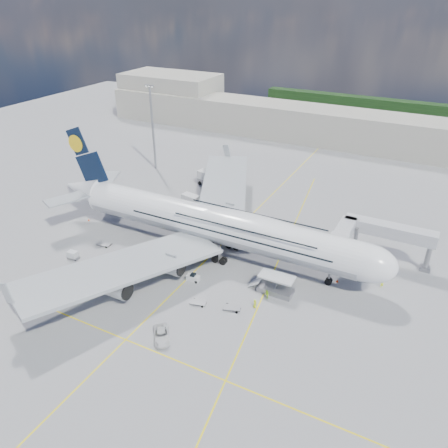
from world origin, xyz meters
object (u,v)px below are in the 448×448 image
at_px(dolly_back, 104,244).
at_px(crew_wing, 106,265).
at_px(crew_loader, 267,294).
at_px(light_mast, 153,127).
at_px(crew_van, 255,304).
at_px(service_van, 161,335).
at_px(airliner, 215,224).
at_px(jet_bridge, 371,234).
at_px(dolly_nose_near, 198,302).
at_px(dolly_row_c, 127,257).
at_px(catering_truck_inner, 193,202).
at_px(dolly_row_b, 148,266).
at_px(crew_nose, 382,284).
at_px(dolly_nose_far, 232,308).
at_px(cone_wing_left_outer, 237,203).
at_px(cone_wing_left_inner, 209,226).
at_px(dolly_row_a, 73,255).
at_px(cone_wing_right_outer, 64,288).
at_px(cargo_loader, 275,287).
at_px(baggage_tug, 193,278).
at_px(cone_wing_right_inner, 133,268).
at_px(cone_tail, 89,220).
at_px(crew_tug, 159,271).
at_px(cone_nose, 337,281).

relative_size(dolly_back, crew_wing, 1.66).
bearing_deg(dolly_back, crew_loader, -10.64).
distance_m(light_mast, crew_van, 74.24).
bearing_deg(dolly_back, service_van, -42.77).
bearing_deg(airliner, jet_bridge, 20.31).
bearing_deg(dolly_nose_near, dolly_row_c, 149.58).
bearing_deg(airliner, catering_truck_inner, 133.71).
distance_m(dolly_row_b, catering_truck_inner, 28.64).
relative_size(crew_loader, crew_van, 1.03).
bearing_deg(crew_nose, crew_loader, -176.43).
xyz_separation_m(airliner, dolly_nose_far, (11.63, -15.25, -6.52)).
bearing_deg(dolly_row_c, jet_bridge, 6.46).
bearing_deg(light_mast, cone_wing_left_outer, -18.73).
distance_m(crew_loader, crew_wing, 32.83).
relative_size(crew_van, cone_wing_left_inner, 3.44).
xyz_separation_m(dolly_row_a, cone_wing_right_outer, (6.30, -8.81, -0.64)).
xyz_separation_m(dolly_row_c, crew_loader, (31.25, 0.99, 0.52)).
bearing_deg(cargo_loader, baggage_tug, -165.49).
bearing_deg(catering_truck_inner, cone_wing_right_inner, -73.59).
height_order(crew_nose, crew_loader, crew_nose).
bearing_deg(cone_wing_left_inner, crew_nose, -7.62).
xyz_separation_m(light_mast, service_van, (45.06, -62.15, -12.47)).
bearing_deg(airliner, service_van, -79.97).
height_order(cone_wing_left_outer, cone_tail, cone_wing_left_outer).
xyz_separation_m(dolly_nose_far, crew_wing, (-27.96, -0.58, 0.61)).
bearing_deg(baggage_tug, crew_tug, -174.07).
xyz_separation_m(baggage_tug, cone_wing_right_outer, (-20.22, -13.64, -0.43)).
xyz_separation_m(dolly_row_a, crew_loader, (41.27, 6.36, -0.03)).
relative_size(dolly_back, cone_wing_right_inner, 5.57).
relative_size(baggage_tug, cone_wing_left_outer, 4.22).
bearing_deg(crew_loader, cone_wing_left_inner, -155.36).
distance_m(dolly_nose_near, cone_wing_left_outer, 41.92).
xyz_separation_m(dolly_nose_near, cone_nose, (20.52, 18.14, -0.02)).
xyz_separation_m(dolly_row_b, crew_loader, (24.74, 2.56, -0.11)).
bearing_deg(crew_loader, cone_wing_left_outer, -171.99).
bearing_deg(light_mast, cone_wing_left_inner, -37.68).
bearing_deg(airliner, crew_tug, -115.09).
xyz_separation_m(dolly_back, cone_tail, (-11.12, 7.33, -0.08)).
bearing_deg(crew_loader, service_van, -58.07).
distance_m(jet_bridge, cone_wing_right_inner, 48.38).
bearing_deg(cone_nose, dolly_nose_far, -131.03).
bearing_deg(baggage_tug, dolly_back, 169.99).
bearing_deg(cone_wing_left_inner, dolly_row_a, -127.01).
height_order(jet_bridge, dolly_row_c, jet_bridge).
bearing_deg(dolly_nose_far, crew_nose, 21.75).
bearing_deg(cargo_loader, dolly_row_c, -173.84).
distance_m(dolly_row_c, catering_truck_inner, 26.40).
bearing_deg(cone_wing_right_inner, cone_wing_right_outer, -122.21).
relative_size(cargo_loader, crew_nose, 4.77).
distance_m(dolly_back, cone_tail, 13.32).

